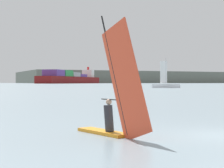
{
  "coord_description": "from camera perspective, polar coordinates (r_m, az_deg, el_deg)",
  "views": [
    {
      "loc": [
        -7.97,
        -11.37,
        1.92
      ],
      "look_at": [
        0.17,
        13.51,
        1.8
      ],
      "focal_mm": 59.41,
      "sensor_mm": 36.0,
      "label": 1
    }
  ],
  "objects": [
    {
      "name": "ground_plane",
      "position": [
        14.02,
        16.92,
        -7.63
      ],
      "size": [
        4000.0,
        4000.0,
        0.0
      ],
      "primitive_type": "plane",
      "color": "gray"
    },
    {
      "name": "windsurfer",
      "position": [
        13.28,
        0.38,
        -3.05
      ],
      "size": [
        1.61,
        3.84,
        4.54
      ],
      "rotation": [
        0.0,
        0.0,
        1.9
      ],
      "color": "orange",
      "rests_on": "ground_plane"
    },
    {
      "name": "cargo_ship",
      "position": [
        656.62,
        -6.38,
        0.88
      ],
      "size": [
        147.91,
        191.41,
        32.49
      ],
      "rotation": [
        0.0,
        0.0,
        4.09
      ],
      "color": "maroon",
      "rests_on": "ground_plane"
    },
    {
      "name": "small_sailboat",
      "position": [
        130.98,
        8.28,
        -0.17
      ],
      "size": [
        9.81,
        6.31,
        10.62
      ],
      "rotation": [
        0.0,
        0.0,
        5.83
      ],
      "color": "white",
      "rests_on": "ground_plane"
    }
  ]
}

